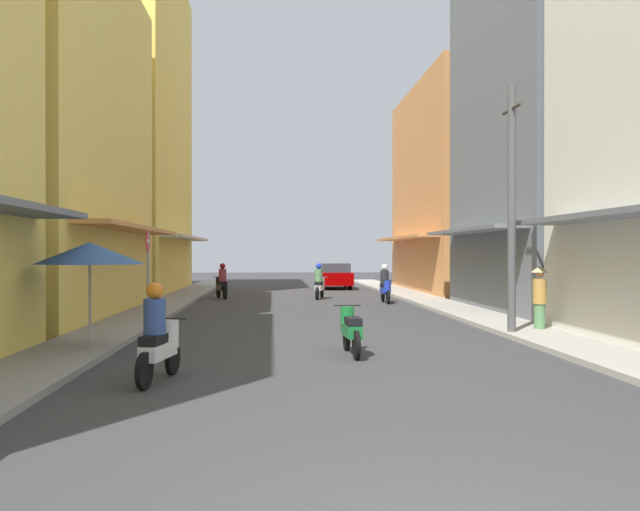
{
  "coord_description": "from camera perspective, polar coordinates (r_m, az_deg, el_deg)",
  "views": [
    {
      "loc": [
        -1.17,
        -4.48,
        2.03
      ],
      "look_at": [
        0.65,
        21.45,
        1.93
      ],
      "focal_mm": 37.63,
      "sensor_mm": 36.0,
      "label": 1
    }
  ],
  "objects": [
    {
      "name": "ground_plane",
      "position": [
        22.29,
        -0.99,
        -5.01
      ],
      "size": [
        95.42,
        95.42,
        0.0
      ],
      "primitive_type": "plane",
      "color": "#38383A"
    },
    {
      "name": "sidewalk_left",
      "position": [
        22.62,
        -14.38,
        -4.79
      ],
      "size": [
        1.71,
        51.37,
        0.12
      ],
      "primitive_type": "cube",
      "color": "gray",
      "rests_on": "ground"
    },
    {
      "name": "sidewalk_right",
      "position": [
        23.15,
        12.08,
        -4.67
      ],
      "size": [
        1.71,
        51.37,
        0.12
      ],
      "primitive_type": "cube",
      "color": "#ADA89E",
      "rests_on": "ground"
    },
    {
      "name": "building_left_mid",
      "position": [
        23.38,
        -24.05,
        9.3
      ],
      "size": [
        7.05,
        11.87,
        11.47
      ],
      "color": "#EFD159",
      "rests_on": "ground"
    },
    {
      "name": "building_left_far",
      "position": [
        36.16,
        -16.86,
        10.29
      ],
      "size": [
        7.05,
        12.53,
        16.74
      ],
      "color": "#EFD159",
      "rests_on": "ground"
    },
    {
      "name": "building_right_mid",
      "position": [
        25.1,
        20.46,
        9.79
      ],
      "size": [
        7.05,
        9.09,
        12.43
      ],
      "color": "slate",
      "rests_on": "ground"
    },
    {
      "name": "building_right_far",
      "position": [
        35.84,
        12.68,
        5.48
      ],
      "size": [
        7.05,
        12.47,
        10.65
      ],
      "color": "#D88C4C",
      "rests_on": "ground"
    },
    {
      "name": "motorbike_green",
      "position": [
        13.48,
        2.64,
        -6.3
      ],
      "size": [
        0.55,
        1.81,
        0.96
      ],
      "color": "black",
      "rests_on": "ground"
    },
    {
      "name": "motorbike_silver",
      "position": [
        29.58,
        -0.04,
        -2.36
      ],
      "size": [
        0.66,
        1.78,
        1.58
      ],
      "color": "black",
      "rests_on": "ground"
    },
    {
      "name": "motorbike_black",
      "position": [
        30.23,
        -8.36,
        -2.3
      ],
      "size": [
        0.73,
        1.75,
        1.58
      ],
      "color": "black",
      "rests_on": "ground"
    },
    {
      "name": "motorbike_white",
      "position": [
        10.89,
        -13.56,
        -6.79
      ],
      "size": [
        0.61,
        1.79,
        1.58
      ],
      "color": "black",
      "rests_on": "ground"
    },
    {
      "name": "motorbike_blue",
      "position": [
        27.37,
        5.57,
        -2.57
      ],
      "size": [
        0.55,
        1.81,
        1.58
      ],
      "color": "black",
      "rests_on": "ground"
    },
    {
      "name": "parked_car",
      "position": [
        38.17,
        1.25,
        -1.72
      ],
      "size": [
        1.78,
        4.11,
        1.45
      ],
      "color": "#8C0000",
      "rests_on": "ground"
    },
    {
      "name": "pedestrian_far",
      "position": [
        17.8,
        18.18,
        -3.25
      ],
      "size": [
        0.44,
        0.44,
        1.7
      ],
      "color": "#598C59",
      "rests_on": "ground"
    },
    {
      "name": "vendor_umbrella",
      "position": [
        14.45,
        -18.99,
        0.18
      ],
      "size": [
        2.18,
        2.18,
        2.25
      ],
      "color": "#99999E",
      "rests_on": "ground"
    },
    {
      "name": "utility_pole",
      "position": [
        16.98,
        15.99,
        3.96
      ],
      "size": [
        0.2,
        1.2,
        6.14
      ],
      "color": "#4C4C4F",
      "rests_on": "ground"
    },
    {
      "name": "street_sign_no_entry",
      "position": [
        18.55,
        -14.42,
        -0.76
      ],
      "size": [
        0.07,
        0.6,
        2.65
      ],
      "color": "gray",
      "rests_on": "ground"
    }
  ]
}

